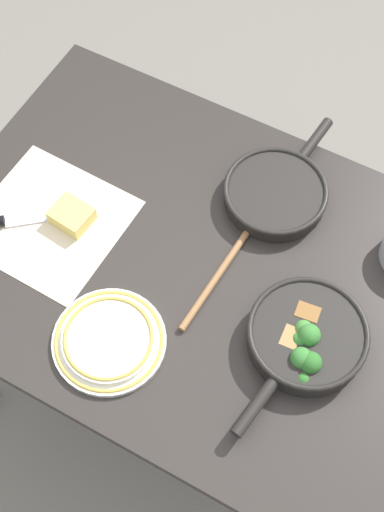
{
  "coord_description": "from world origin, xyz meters",
  "views": [
    {
      "loc": [
        -0.34,
        0.63,
        2.12
      ],
      "look_at": [
        0.0,
        0.0,
        0.8
      ],
      "focal_mm": 50.0,
      "sensor_mm": 36.0,
      "label": 1
    }
  ],
  "objects_px": {
    "skillet_eggs": "(276,193)",
    "cheese_block": "(72,216)",
    "skillet_broccoli": "(305,337)",
    "dinner_plate_stack": "(109,340)",
    "grater_knife": "(12,220)",
    "wooden_spoon": "(243,238)"
  },
  "relations": [
    {
      "from": "wooden_spoon",
      "to": "cheese_block",
      "type": "xyz_separation_m",
      "value": [
        0.35,
        0.13,
        0.01
      ]
    },
    {
      "from": "skillet_eggs",
      "to": "cheese_block",
      "type": "bearing_deg",
      "value": 131.32
    },
    {
      "from": "skillet_eggs",
      "to": "wooden_spoon",
      "type": "distance_m",
      "value": 0.13
    },
    {
      "from": "skillet_broccoli",
      "to": "cheese_block",
      "type": "height_order",
      "value": "skillet_broccoli"
    },
    {
      "from": "skillet_eggs",
      "to": "cheese_block",
      "type": "height_order",
      "value": "skillet_eggs"
    },
    {
      "from": "grater_knife",
      "to": "cheese_block",
      "type": "height_order",
      "value": "cheese_block"
    },
    {
      "from": "skillet_broccoli",
      "to": "dinner_plate_stack",
      "type": "height_order",
      "value": "skillet_broccoli"
    },
    {
      "from": "wooden_spoon",
      "to": "skillet_eggs",
      "type": "bearing_deg",
      "value": -3.39
    },
    {
      "from": "skillet_broccoli",
      "to": "grater_knife",
      "type": "height_order",
      "value": "skillet_broccoli"
    },
    {
      "from": "skillet_broccoli",
      "to": "wooden_spoon",
      "type": "distance_m",
      "value": 0.26
    },
    {
      "from": "dinner_plate_stack",
      "to": "skillet_eggs",
      "type": "bearing_deg",
      "value": -106.97
    },
    {
      "from": "skillet_broccoli",
      "to": "dinner_plate_stack",
      "type": "bearing_deg",
      "value": -53.44
    },
    {
      "from": "cheese_block",
      "to": "skillet_eggs",
      "type": "bearing_deg",
      "value": -144.07
    },
    {
      "from": "dinner_plate_stack",
      "to": "skillet_broccoli",
      "type": "bearing_deg",
      "value": -151.64
    },
    {
      "from": "skillet_eggs",
      "to": "grater_knife",
      "type": "distance_m",
      "value": 0.58
    },
    {
      "from": "skillet_eggs",
      "to": "grater_knife",
      "type": "height_order",
      "value": "skillet_eggs"
    },
    {
      "from": "wooden_spoon",
      "to": "dinner_plate_stack",
      "type": "xyz_separation_m",
      "value": [
        0.13,
        0.34,
        0.01
      ]
    },
    {
      "from": "skillet_eggs",
      "to": "dinner_plate_stack",
      "type": "distance_m",
      "value": 0.49
    },
    {
      "from": "skillet_eggs",
      "to": "dinner_plate_stack",
      "type": "relative_size",
      "value": 1.56
    },
    {
      "from": "wooden_spoon",
      "to": "grater_knife",
      "type": "bearing_deg",
      "value": 116.69
    },
    {
      "from": "wooden_spoon",
      "to": "dinner_plate_stack",
      "type": "height_order",
      "value": "dinner_plate_stack"
    },
    {
      "from": "skillet_eggs",
      "to": "wooden_spoon",
      "type": "xyz_separation_m",
      "value": [
        0.02,
        0.13,
        -0.01
      ]
    }
  ]
}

